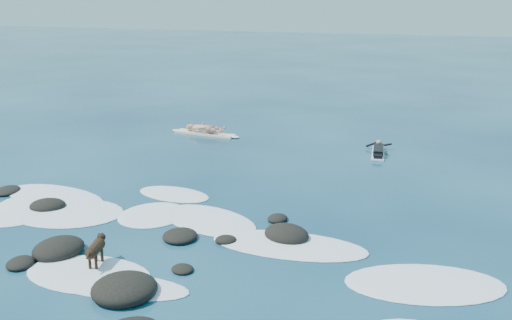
% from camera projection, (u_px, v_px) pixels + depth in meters
% --- Properties ---
extents(ground, '(160.00, 160.00, 0.00)m').
position_uv_depth(ground, '(179.00, 230.00, 15.10)').
color(ground, '#0A2642').
rests_on(ground, ground).
extents(reef_rocks, '(11.89, 7.51, 0.53)m').
position_uv_depth(reef_rocks, '(90.00, 265.00, 12.86)').
color(reef_rocks, black).
rests_on(reef_rocks, ground).
extents(breaking_foam, '(15.06, 8.01, 0.12)m').
position_uv_depth(breaking_foam, '(150.00, 237.00, 14.64)').
color(breaking_foam, white).
rests_on(breaking_foam, ground).
extents(standing_surfer_rig, '(3.41, 0.84, 1.94)m').
position_uv_depth(standing_surfer_rig, '(205.00, 118.00, 25.11)').
color(standing_surfer_rig, '#FDEBCA').
rests_on(standing_surfer_rig, ground).
extents(paddling_surfer_rig, '(1.03, 2.31, 0.40)m').
position_uv_depth(paddling_surfer_rig, '(378.00, 151.00, 22.19)').
color(paddling_surfer_rig, white).
rests_on(paddling_surfer_rig, ground).
extents(dog, '(0.45, 1.09, 0.70)m').
position_uv_depth(dog, '(96.00, 248.00, 12.93)').
color(dog, black).
rests_on(dog, ground).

